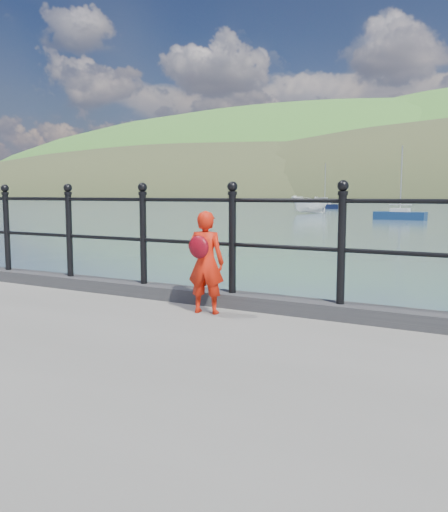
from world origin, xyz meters
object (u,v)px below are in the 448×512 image
Objects in this scene: child at (205,262)px; sailboat_left at (325,207)px; launch_white at (310,205)px; sailboat_port at (400,216)px; railing at (186,229)px.

child is 0.15× the size of sailboat_left.
launch_white is (-19.07, 53.68, -0.52)m from child.
launch_white is at bearing 142.20° from sailboat_port.
child is (0.53, -0.43, -0.29)m from railing.
sailboat_port is at bearing 98.61° from railing.
child is at bearing -42.42° from launch_white.
launch_white is (-18.54, 53.25, -0.81)m from railing.
sailboat_port is (-6.46, 42.67, -1.48)m from railing.
railing is at bearing -42.78° from launch_white.
sailboat_left is at bearing 132.63° from launch_white.
launch_white is 0.81× the size of sailboat_port.
sailboat_left is at bearing 107.98° from railing.
sailboat_left reaches higher than launch_white.
sailboat_port is (-6.99, 43.11, -1.19)m from child.
launch_white is 20.23m from sailboat_left.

